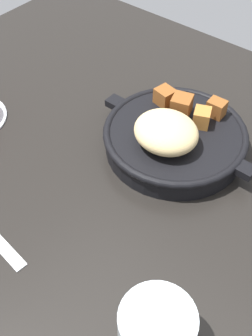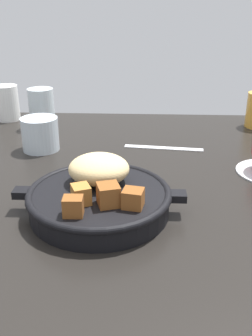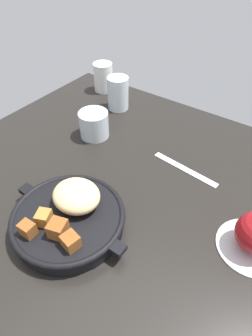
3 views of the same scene
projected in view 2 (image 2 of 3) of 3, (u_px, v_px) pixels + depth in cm
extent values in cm
cube|color=black|center=(135.00, 186.00, 70.70)|extent=(99.42, 89.51, 2.40)
cylinder|color=black|center=(99.00, 202.00, 59.07)|extent=(21.53, 21.53, 3.65)
torus|color=black|center=(99.00, 193.00, 58.45)|extent=(22.29, 22.29, 1.20)
cube|color=black|center=(178.00, 196.00, 58.04)|extent=(2.64, 2.40, 1.20)
cube|color=black|center=(22.00, 193.00, 59.06)|extent=(2.64, 2.40, 1.20)
ellipsoid|color=#DBBC7F|center=(99.00, 169.00, 60.35)|extent=(9.66, 8.72, 4.66)
cube|color=brown|center=(135.00, 198.00, 53.47)|extent=(3.31, 3.16, 2.66)
cube|color=brown|center=(73.00, 206.00, 51.39)|extent=(2.78, 2.36, 2.69)
cube|color=#A86B2D|center=(81.00, 194.00, 54.45)|extent=(3.35, 3.50, 2.76)
cube|color=brown|center=(108.00, 195.00, 53.95)|extent=(3.78, 3.86, 3.11)
cube|color=silver|center=(164.00, 148.00, 85.33)|extent=(17.58, 3.50, 0.36)
cylinder|color=silver|center=(40.00, 134.00, 83.34)|extent=(8.02, 8.02, 7.23)
cylinder|color=silver|center=(42.00, 109.00, 97.25)|extent=(6.47, 6.47, 10.13)
cylinder|color=white|center=(7.00, 103.00, 103.97)|extent=(6.36, 6.36, 9.42)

